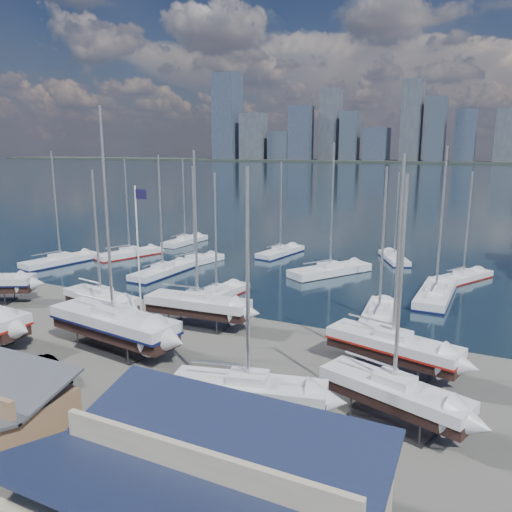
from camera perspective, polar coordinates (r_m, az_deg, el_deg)
The scene contains 27 objects.
ground at distance 42.21m, azimuth -13.26°, elevation -9.78°, with size 1400.00×1400.00×0.00m, color #605E59.
water at distance 341.27m, azimuth 22.12°, elevation 8.65°, with size 1400.00×600.00×0.40m, color #1B3340.
far_shore at distance 600.68m, azimuth 24.09°, elevation 9.75°, with size 1400.00×80.00×2.20m, color #2D332D.
skyline at distance 595.12m, azimuth 23.61°, elevation 13.45°, with size 639.14×43.80×107.69m.
shed_blue at distance 21.32m, azimuth -6.68°, elevation -25.90°, with size 13.65×9.45×4.71m.
sailboat_cradle_2 at distance 48.45m, azimuth -17.30°, elevation -4.68°, with size 8.57×3.70×13.72m.
sailboat_cradle_3 at distance 40.77m, azimuth -15.97°, elevation -7.41°, with size 11.95×4.73×18.58m.
sailboat_cradle_4 at distance 44.57m, azimuth -6.68°, elevation -5.54°, with size 9.60×3.35×15.43m.
sailboat_cradle_5 at distance 29.46m, azimuth -0.91°, elevation -15.19°, with size 9.35×4.57×14.67m.
sailboat_cradle_6 at distance 36.71m, azimuth 15.35°, elevation -9.88°, with size 9.77×4.82×15.27m.
sailboat_cradle_7 at distance 30.37m, azimuth 15.44°, elevation -14.81°, with size 8.99×5.02×14.28m.
sailboat_moored_0 at distance 73.52m, azimuth -21.43°, elevation -0.64°, with size 5.02×11.07×15.98m.
sailboat_moored_1 at distance 75.39m, azimuth -14.23°, elevation 0.13°, with size 5.96×10.26×14.80m.
sailboat_moored_2 at distance 83.91m, azimuth -8.10°, elevation 1.59°, with size 3.01×9.76×14.61m.
sailboat_moored_3 at distance 63.78m, azimuth -10.58°, elevation -1.86°, with size 3.12×10.42×15.48m.
sailboat_moored_4 at distance 68.75m, azimuth -7.00°, elevation -0.71°, with size 4.47×9.57×13.95m.
sailboat_moored_5 at distance 74.32m, azimuth 2.82°, elevation 0.32°, with size 4.22×9.92×14.37m.
sailboat_moored_6 at distance 53.05m, azimuth -4.51°, elevation -4.56°, with size 3.48×9.45×13.81m.
sailboat_moored_7 at distance 63.47m, azimuth 8.46°, elevation -1.84°, with size 8.65×11.24×17.03m.
sailboat_moored_8 at distance 72.98m, azimuth 15.49°, elevation -0.33°, with size 5.95×8.90×13.01m.
sailboat_moored_9 at distance 47.62m, azimuth 13.86°, elevation -6.84°, with size 3.56×9.93×14.70m.
sailboat_moored_10 at distance 56.07m, azimuth 19.83°, elevation -4.34°, with size 3.28×11.16×16.61m.
sailboat_moored_11 at distance 64.86m, azimuth 22.58°, elevation -2.37°, with size 6.52×9.21×13.58m.
car_b at distance 37.76m, azimuth -22.89°, elevation -11.95°, with size 1.54×4.41×1.45m, color gray.
car_c at distance 31.61m, azimuth -11.87°, elevation -16.12°, with size 2.32×5.03×1.40m, color gray.
car_d at distance 27.10m, azimuth -7.78°, elevation -21.17°, with size 1.95×4.79×1.39m, color gray.
flagpole at distance 40.86m, azimuth -13.22°, elevation 0.32°, with size 1.12×0.12×12.73m.
Camera 1 is at (25.34, -39.97, 15.54)m, focal length 35.00 mm.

